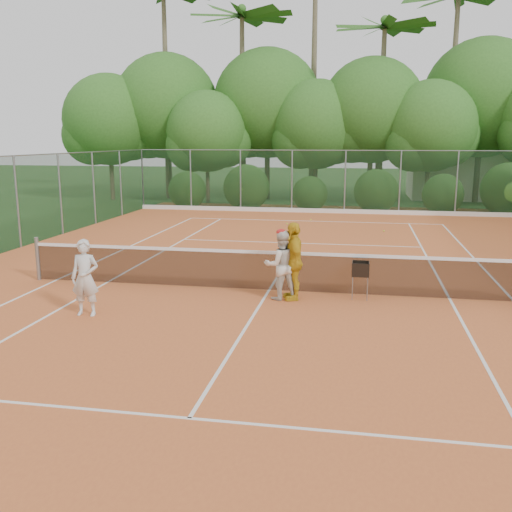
{
  "coord_description": "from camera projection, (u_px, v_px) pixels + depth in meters",
  "views": [
    {
      "loc": [
        2.07,
        -12.88,
        3.54
      ],
      "look_at": [
        -0.09,
        -1.2,
        1.1
      ],
      "focal_mm": 40.0,
      "sensor_mm": 36.0,
      "label": 1
    }
  ],
  "objects": [
    {
      "name": "stray_ball_b",
      "position": [
        311.0,
        220.0,
        25.15
      ],
      "size": [
        0.07,
        0.07,
        0.07
      ],
      "primitive_type": "sphere",
      "color": "yellow",
      "rests_on": "clay_court"
    },
    {
      "name": "stray_ball_c",
      "position": [
        384.0,
        231.0,
        22.08
      ],
      "size": [
        0.07,
        0.07,
        0.07
      ],
      "primitive_type": "sphere",
      "color": "#B1CB2F",
      "rests_on": "clay_court"
    },
    {
      "name": "stray_ball_a",
      "position": [
        287.0,
        224.0,
        23.95
      ],
      "size": [
        0.07,
        0.07,
        0.07
      ],
      "primitive_type": "sphere",
      "color": "gold",
      "rests_on": "clay_court"
    },
    {
      "name": "ground",
      "position": [
        269.0,
        292.0,
        13.48
      ],
      "size": [
        120.0,
        120.0,
        0.0
      ],
      "primitive_type": "plane",
      "color": "#214318",
      "rests_on": "ground"
    },
    {
      "name": "ball_hopper",
      "position": [
        361.0,
        270.0,
        12.7
      ],
      "size": [
        0.37,
        0.37,
        0.84
      ],
      "rotation": [
        0.0,
        0.0,
        -0.1
      ],
      "color": "gray",
      "rests_on": "clay_court"
    },
    {
      "name": "player_white",
      "position": [
        85.0,
        278.0,
        11.47
      ],
      "size": [
        0.59,
        0.41,
        1.56
      ],
      "primitive_type": "imported",
      "rotation": [
        0.0,
        0.0,
        0.06
      ],
      "color": "silver",
      "rests_on": "clay_court"
    },
    {
      "name": "clay_court",
      "position": [
        269.0,
        291.0,
        13.48
      ],
      "size": [
        18.0,
        36.0,
        0.02
      ],
      "primitive_type": "cube",
      "color": "#CF652F",
      "rests_on": "ground"
    },
    {
      "name": "court_markings",
      "position": [
        269.0,
        291.0,
        13.48
      ],
      "size": [
        11.03,
        23.83,
        0.01
      ],
      "color": "white",
      "rests_on": "clay_court"
    },
    {
      "name": "tennis_net",
      "position": [
        269.0,
        270.0,
        13.38
      ],
      "size": [
        11.97,
        0.1,
        1.1
      ],
      "color": "gray",
      "rests_on": "clay_court"
    },
    {
      "name": "club_building",
      "position": [
        477.0,
        173.0,
        34.7
      ],
      "size": [
        8.0,
        5.0,
        3.0
      ],
      "primitive_type": "cube",
      "color": "beige",
      "rests_on": "ground"
    },
    {
      "name": "tropical_treeline",
      "position": [
        353.0,
        110.0,
        31.68
      ],
      "size": [
        32.1,
        8.49,
        15.03
      ],
      "color": "brown",
      "rests_on": "ground"
    },
    {
      "name": "fence_back",
      "position": [
        318.0,
        182.0,
        27.63
      ],
      "size": [
        18.07,
        0.07,
        3.0
      ],
      "color": "#19381E",
      "rests_on": "clay_court"
    },
    {
      "name": "player_center_grp",
      "position": [
        281.0,
        265.0,
        12.64
      ],
      "size": [
        0.93,
        0.84,
        1.59
      ],
      "color": "silver",
      "rests_on": "clay_court"
    },
    {
      "name": "player_yellow",
      "position": [
        293.0,
        261.0,
        12.62
      ],
      "size": [
        0.68,
        1.1,
        1.74
      ],
      "primitive_type": "imported",
      "rotation": [
        0.0,
        0.0,
        -1.3
      ],
      "color": "gold",
      "rests_on": "clay_court"
    }
  ]
}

